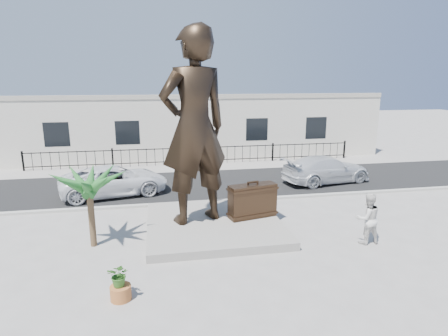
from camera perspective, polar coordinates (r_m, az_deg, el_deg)
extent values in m
plane|color=#9E9991|center=(13.81, 1.53, -11.27)|extent=(100.00, 100.00, 0.00)
cube|color=black|center=(21.23, -2.92, -2.27)|extent=(40.00, 7.00, 0.01)
cube|color=#A5A399|center=(17.91, -1.45, -5.12)|extent=(40.00, 0.25, 0.12)
cube|color=#9E9991|center=(25.08, -4.12, 0.21)|extent=(40.00, 2.50, 0.02)
cube|color=gray|center=(15.03, -1.55, -8.52)|extent=(5.20, 5.20, 0.30)
cube|color=black|center=(25.73, -4.34, 1.89)|extent=(22.00, 0.10, 1.20)
cube|color=silver|center=(29.59, -5.28, 6.55)|extent=(28.00, 7.00, 4.40)
imported|color=black|center=(14.15, -4.58, 6.18)|extent=(3.13, 2.57, 7.38)
cube|color=#322215|center=(15.15, 4.36, -5.01)|extent=(2.02, 1.04, 1.36)
imported|color=silver|center=(14.36, 21.02, -7.19)|extent=(0.93, 0.73, 1.87)
imported|color=silver|center=(19.73, -16.35, -1.82)|extent=(5.69, 3.51, 1.47)
imported|color=silver|center=(21.96, 15.32, -0.18)|extent=(5.45, 3.03, 1.49)
imported|color=orange|center=(24.83, -2.83, 2.21)|extent=(1.30, 1.01, 1.77)
cylinder|color=#AB602D|center=(10.92, -15.46, -17.84)|extent=(0.56, 0.56, 0.40)
imported|color=#2F611F|center=(10.66, -15.64, -15.44)|extent=(0.71, 0.66, 0.64)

